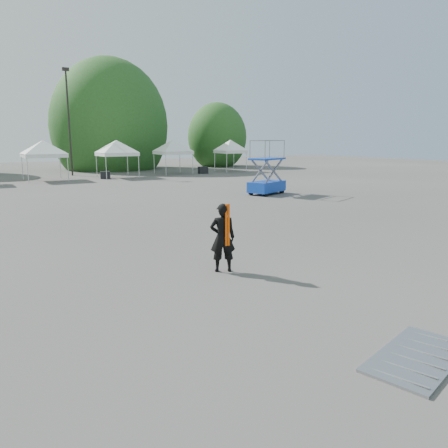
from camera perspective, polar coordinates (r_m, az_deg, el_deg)
ground at (r=13.24m, az=-1.02°, el=-4.11°), size 120.00×120.00×0.00m
light_pole_east at (r=44.09m, az=-19.64°, el=13.16°), size 0.60×0.25×9.80m
tree_mid_e at (r=52.37m, az=-14.70°, el=12.27°), size 5.12×5.12×7.79m
tree_far_e at (r=55.82m, az=-0.90°, el=11.29°), size 3.84×3.84×5.84m
tent_e at (r=39.55m, az=-22.57°, el=9.69°), size 4.62×4.62×3.88m
tent_f at (r=40.77m, az=-13.88°, el=10.23°), size 4.45×4.45×3.88m
tent_g at (r=43.85m, az=-6.71°, el=10.51°), size 4.33×4.33×3.88m
tent_h at (r=46.75m, az=0.85°, el=10.62°), size 3.74×3.74×3.88m
man at (r=11.46m, az=-0.19°, el=-1.79°), size 0.79×0.67×1.83m
scissor_lift at (r=27.70m, az=5.65°, el=7.39°), size 2.90×2.15×3.36m
barrier_left at (r=7.96m, az=23.95°, el=-15.55°), size 2.33×1.58×0.07m
crate_mid at (r=39.78m, az=-15.25°, el=6.20°), size 0.96×0.83×0.65m
crate_east at (r=44.02m, az=-2.75°, el=7.04°), size 1.00×0.84×0.69m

